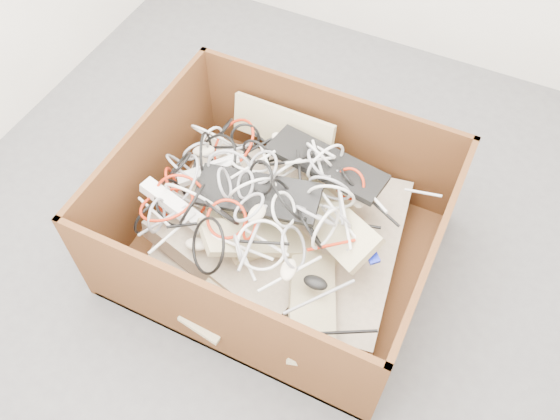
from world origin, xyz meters
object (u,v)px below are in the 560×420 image
at_px(power_strip_right, 174,205).
at_px(vga_plug, 373,258).
at_px(power_strip_left, 209,170).
at_px(cardboard_box, 274,235).

distance_m(power_strip_right, vga_plug, 0.81).
bearing_deg(power_strip_left, vga_plug, -46.06).
xyz_separation_m(power_strip_left, vga_plug, (0.76, -0.09, -0.02)).
height_order(power_strip_right, vga_plug, power_strip_right).
bearing_deg(power_strip_right, vga_plug, 18.12).
relative_size(power_strip_right, vga_plug, 6.78).
bearing_deg(cardboard_box, vga_plug, -6.72).
distance_m(power_strip_left, vga_plug, 0.76).
relative_size(cardboard_box, power_strip_left, 4.69).
distance_m(cardboard_box, power_strip_right, 0.45).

